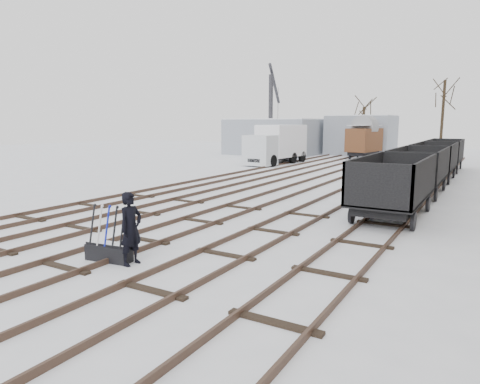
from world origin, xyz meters
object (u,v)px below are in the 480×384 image
object	(u,v)px
ground_frame	(109,251)
lorry	(277,144)
crane	(271,132)
box_van_wagon	(364,139)
freight_wagon_a	(393,195)
worker	(131,229)
panel_van	(280,150)

from	to	relation	value
ground_frame	lorry	world-z (taller)	lorry
ground_frame	lorry	xyz separation A→B (m)	(-8.09, 26.99, 1.50)
crane	box_van_wagon	bearing A→B (deg)	-13.23
freight_wagon_a	lorry	distance (m)	22.19
ground_frame	box_van_wagon	xyz separation A→B (m)	(-2.76, 36.39, 1.70)
box_van_wagon	lorry	size ratio (longest dim) A/B	0.62
worker	panel_van	bearing A→B (deg)	19.87
lorry	panel_van	xyz separation A→B (m)	(-1.15, 3.05, -0.71)
lorry	panel_van	distance (m)	3.33
ground_frame	freight_wagon_a	distance (m)	10.90
worker	lorry	world-z (taller)	lorry
box_van_wagon	panel_van	distance (m)	9.12
worker	lorry	distance (m)	28.31
box_van_wagon	crane	bearing A→B (deg)	-169.04
worker	box_van_wagon	world-z (taller)	box_van_wagon
lorry	crane	bearing A→B (deg)	123.44
panel_van	box_van_wagon	bearing A→B (deg)	38.75
freight_wagon_a	crane	world-z (taller)	crane
panel_van	crane	bearing A→B (deg)	117.22
lorry	panel_van	bearing A→B (deg)	114.97
lorry	crane	distance (m)	10.44
panel_van	crane	world-z (taller)	crane
freight_wagon_a	lorry	size ratio (longest dim) A/B	0.75
crane	panel_van	bearing A→B (deg)	-72.00
freight_wagon_a	panel_van	world-z (taller)	freight_wagon_a
worker	crane	bearing A→B (deg)	22.55
worker	box_van_wagon	size ratio (longest dim) A/B	0.40
ground_frame	worker	size ratio (longest dim) A/B	0.77
worker	freight_wagon_a	distance (m)	10.44
box_van_wagon	panel_van	bearing A→B (deg)	-126.27
worker	freight_wagon_a	xyz separation A→B (m)	(4.69, 9.32, -0.06)
ground_frame	crane	distance (m)	38.47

